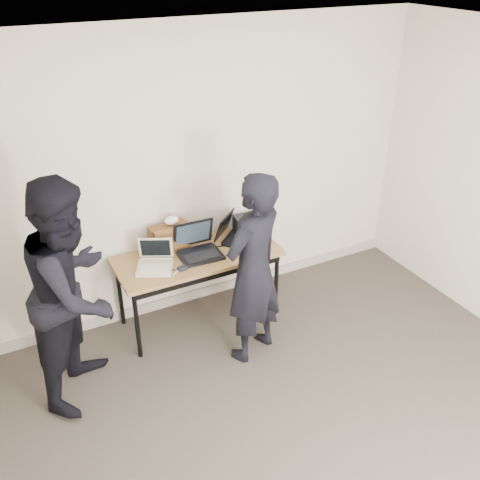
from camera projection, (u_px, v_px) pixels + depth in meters
room at (348, 302)px, 3.15m from camera, size 4.60×4.60×2.80m
desk at (198, 261)px, 4.89m from camera, size 1.50×0.65×0.72m
laptop_beige at (155, 263)px, 4.65m from camera, size 0.40×0.39×0.24m
laptop_center at (198, 247)px, 4.86m from camera, size 0.39×0.37×0.29m
laptop_right at (234, 234)px, 5.10m from camera, size 0.47×0.47×0.25m
leather_satchel at (170, 237)px, 4.91m from camera, size 0.38×0.22×0.25m
tissue at (172, 220)px, 4.84m from camera, size 0.15×0.12×0.08m
equipment_box at (249, 224)px, 5.22m from camera, size 0.29×0.26×0.16m
power_brick at (182, 268)px, 4.64m from camera, size 0.09×0.06×0.03m
cables at (202, 253)px, 4.88m from camera, size 1.14×0.49×0.01m
person_typist at (253, 270)px, 4.40m from camera, size 0.73×0.62×1.71m
person_observer at (74, 291)px, 4.01m from camera, size 1.08×1.13×1.84m
baseboard at (204, 292)px, 5.53m from camera, size 4.50×0.03×0.10m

